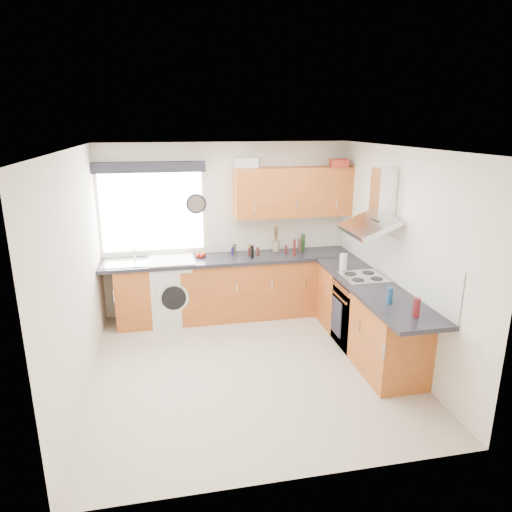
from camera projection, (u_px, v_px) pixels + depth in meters
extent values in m
plane|color=beige|center=(249.00, 367.00, 5.35)|extent=(3.60, 3.60, 0.00)
cube|color=white|center=(248.00, 149.00, 4.65)|extent=(3.60, 3.60, 0.02)
cube|color=silver|center=(227.00, 229.00, 6.69)|extent=(3.60, 0.02, 2.50)
cube|color=silver|center=(294.00, 339.00, 3.31)|extent=(3.60, 0.02, 2.50)
cube|color=silver|center=(76.00, 276.00, 4.66)|extent=(0.02, 3.60, 2.50)
cube|color=silver|center=(400.00, 256.00, 5.34)|extent=(0.02, 3.60, 2.50)
cube|color=silver|center=(152.00, 212.00, 6.40)|extent=(1.40, 0.02, 1.10)
cube|color=black|center=(149.00, 167.00, 6.14)|extent=(1.50, 0.18, 0.14)
cube|color=white|center=(387.00, 255.00, 5.64)|extent=(0.01, 3.00, 0.54)
cube|color=#9E4C1C|center=(224.00, 289.00, 6.63)|extent=(3.00, 0.58, 0.86)
cube|color=#9E4C1C|center=(328.00, 282.00, 6.92)|extent=(0.60, 0.60, 0.86)
cube|color=#9E4C1C|center=(366.00, 318.00, 5.65)|extent=(0.58, 2.10, 0.86)
cube|color=black|center=(230.00, 259.00, 6.51)|extent=(3.60, 0.62, 0.05)
cube|color=black|center=(374.00, 287.00, 5.38)|extent=(0.62, 2.42, 0.05)
cube|color=black|center=(361.00, 313.00, 5.79)|extent=(0.56, 0.58, 0.85)
cube|color=silver|center=(363.00, 277.00, 5.66)|extent=(0.52, 0.52, 0.01)
cube|color=#9E4C1C|center=(293.00, 192.00, 6.55)|extent=(1.70, 0.35, 0.70)
cube|color=silver|center=(173.00, 290.00, 6.50)|extent=(0.65, 0.63, 0.92)
cylinder|color=black|center=(196.00, 204.00, 6.48)|extent=(0.29, 0.04, 0.29)
cube|color=silver|center=(247.00, 162.00, 6.40)|extent=(0.39, 0.33, 0.14)
cube|color=#A92D1C|center=(339.00, 163.00, 6.46)|extent=(0.27, 0.23, 0.11)
cylinder|color=gray|center=(276.00, 246.00, 6.81)|extent=(0.13, 0.13, 0.15)
cylinder|color=silver|center=(343.00, 262.00, 5.92)|extent=(0.11, 0.11, 0.21)
cylinder|color=olive|center=(249.00, 250.00, 6.62)|extent=(0.05, 0.05, 0.14)
cylinder|color=#391415|center=(250.00, 252.00, 6.56)|extent=(0.06, 0.06, 0.11)
cylinder|color=#4F1410|center=(294.00, 248.00, 6.53)|extent=(0.04, 0.04, 0.24)
cylinder|color=black|center=(252.00, 252.00, 6.42)|extent=(0.05, 0.05, 0.18)
cylinder|color=#1A4217|center=(303.00, 243.00, 6.80)|extent=(0.06, 0.06, 0.26)
cylinder|color=#1A1444|center=(232.00, 251.00, 6.62)|extent=(0.04, 0.04, 0.11)
cylinder|color=#4F1E1C|center=(258.00, 252.00, 6.55)|extent=(0.05, 0.05, 0.13)
cylinder|color=#471919|center=(286.00, 250.00, 6.66)|extent=(0.04, 0.04, 0.12)
cylinder|color=#3D3422|center=(234.00, 249.00, 6.62)|extent=(0.05, 0.05, 0.16)
cylinder|color=#382A1F|center=(300.00, 246.00, 6.73)|extent=(0.07, 0.07, 0.20)
cylinder|color=black|center=(416.00, 307.00, 4.55)|extent=(0.06, 0.06, 0.15)
cylinder|color=navy|center=(390.00, 296.00, 4.81)|extent=(0.06, 0.06, 0.18)
cylinder|color=maroon|center=(417.00, 308.00, 4.47)|extent=(0.07, 0.07, 0.20)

